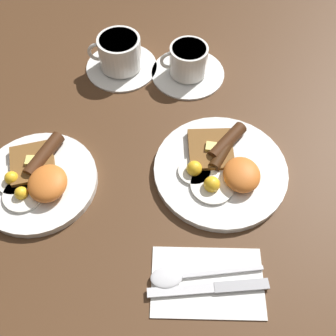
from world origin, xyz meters
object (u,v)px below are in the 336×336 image
(teacup_near, at_px, (188,64))
(breakfast_plate_far, at_px, (38,179))
(teacup_far, at_px, (120,56))
(knife, at_px, (215,288))
(spoon, at_px, (178,276))
(breakfast_plate_near, at_px, (221,168))

(teacup_near, bearing_deg, breakfast_plate_far, 135.09)
(teacup_far, xyz_separation_m, knife, (-0.52, -0.18, -0.03))
(teacup_near, xyz_separation_m, teacup_far, (0.02, 0.15, 0.01))
(breakfast_plate_far, relative_size, teacup_near, 1.33)
(spoon, bearing_deg, knife, 157.14)
(teacup_far, distance_m, knife, 0.55)
(teacup_far, relative_size, knife, 0.84)
(breakfast_plate_near, relative_size, breakfast_plate_far, 1.14)
(breakfast_plate_far, distance_m, spoon, 0.31)
(teacup_far, bearing_deg, breakfast_plate_far, 156.45)
(teacup_near, relative_size, teacup_far, 1.02)
(breakfast_plate_far, xyz_separation_m, teacup_far, (0.31, -0.14, 0.02))
(breakfast_plate_near, bearing_deg, spoon, 156.90)
(teacup_near, distance_m, spoon, 0.48)
(breakfast_plate_far, distance_m, knife, 0.37)
(breakfast_plate_near, height_order, teacup_near, teacup_near)
(knife, bearing_deg, spoon, -21.19)
(breakfast_plate_far, distance_m, teacup_near, 0.41)
(teacup_near, bearing_deg, breakfast_plate_near, -168.84)
(breakfast_plate_near, xyz_separation_m, breakfast_plate_far, (-0.02, 0.34, 0.00))
(breakfast_plate_near, relative_size, spoon, 1.36)
(breakfast_plate_far, bearing_deg, knife, -122.78)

